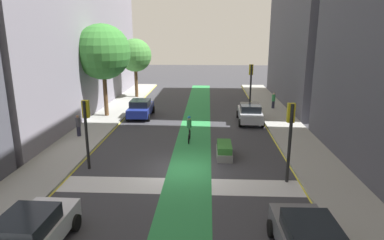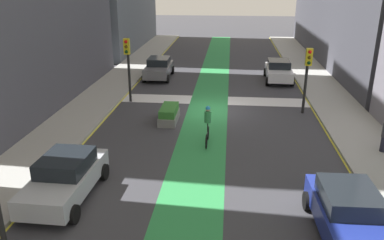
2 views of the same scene
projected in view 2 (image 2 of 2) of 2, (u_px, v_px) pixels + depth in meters
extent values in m
plane|color=#38383D|center=(213.00, 110.00, 23.36)|extent=(120.00, 120.00, 0.00)
cube|color=#2D8C47|center=(208.00, 110.00, 23.39)|extent=(2.40, 60.00, 0.01)
cube|color=silver|center=(214.00, 100.00, 25.23)|extent=(12.00, 1.80, 0.01)
cube|color=#9E9E99|center=(342.00, 113.00, 22.65)|extent=(3.00, 60.00, 0.15)
cube|color=yellow|center=(315.00, 113.00, 22.81)|extent=(0.16, 60.00, 0.01)
cube|color=#9E9E99|center=(92.00, 105.00, 24.02)|extent=(3.00, 60.00, 0.15)
cube|color=yellow|center=(115.00, 107.00, 23.91)|extent=(0.16, 60.00, 0.01)
cylinder|color=black|center=(129.00, 71.00, 24.32)|extent=(0.16, 0.16, 4.03)
cube|color=gold|center=(127.00, 46.00, 23.60)|extent=(0.35, 0.28, 0.95)
sphere|color=red|center=(126.00, 42.00, 23.36)|extent=(0.20, 0.20, 0.20)
sphere|color=#4C380C|center=(126.00, 47.00, 23.46)|extent=(0.20, 0.20, 0.20)
sphere|color=#0C3814|center=(126.00, 52.00, 23.57)|extent=(0.20, 0.20, 0.20)
cylinder|color=black|center=(306.00, 81.00, 22.24)|extent=(0.16, 0.16, 3.82)
cube|color=gold|center=(309.00, 57.00, 21.56)|extent=(0.35, 0.28, 0.95)
sphere|color=red|center=(310.00, 52.00, 21.32)|extent=(0.20, 0.20, 0.20)
sphere|color=#4C380C|center=(309.00, 57.00, 21.43)|extent=(0.20, 0.20, 0.20)
sphere|color=#0C3814|center=(309.00, 63.00, 21.53)|extent=(0.20, 0.20, 0.20)
cube|color=slate|center=(159.00, 70.00, 30.53)|extent=(1.87, 4.23, 0.70)
cube|color=black|center=(159.00, 61.00, 30.50)|extent=(1.63, 2.03, 0.55)
cylinder|color=black|center=(168.00, 79.00, 29.21)|extent=(0.23, 0.64, 0.64)
cylinder|color=black|center=(144.00, 78.00, 29.35)|extent=(0.23, 0.64, 0.64)
cylinder|color=black|center=(173.00, 70.00, 31.96)|extent=(0.23, 0.64, 0.64)
cylinder|color=black|center=(151.00, 70.00, 32.10)|extent=(0.23, 0.64, 0.64)
cube|color=silver|center=(279.00, 72.00, 29.66)|extent=(1.90, 4.24, 0.70)
cube|color=black|center=(279.00, 64.00, 29.63)|extent=(1.65, 2.04, 0.55)
cylinder|color=black|center=(292.00, 82.00, 28.31)|extent=(0.23, 0.64, 0.64)
cylinder|color=black|center=(267.00, 81.00, 28.52)|extent=(0.23, 0.64, 0.64)
cylinder|color=black|center=(288.00, 73.00, 31.05)|extent=(0.23, 0.64, 0.64)
cylinder|color=black|center=(265.00, 72.00, 31.25)|extent=(0.23, 0.64, 0.64)
cube|color=navy|center=(349.00, 218.00, 11.78)|extent=(1.90, 4.24, 0.70)
cube|color=black|center=(349.00, 197.00, 11.75)|extent=(1.65, 2.04, 0.55)
cylinder|color=black|center=(361.00, 203.00, 13.21)|extent=(0.24, 0.65, 0.64)
cylinder|color=black|center=(307.00, 201.00, 13.34)|extent=(0.24, 0.65, 0.64)
cube|color=#B2B7BF|center=(65.00, 181.00, 13.93)|extent=(1.91, 4.24, 0.70)
cube|color=black|center=(66.00, 163.00, 13.90)|extent=(1.65, 2.04, 0.55)
cylinder|color=black|center=(74.00, 214.00, 12.58)|extent=(0.24, 0.65, 0.64)
cylinder|color=black|center=(21.00, 211.00, 12.79)|extent=(0.24, 0.65, 0.64)
cylinder|color=black|center=(104.00, 172.00, 15.32)|extent=(0.24, 0.65, 0.64)
cylinder|color=black|center=(60.00, 169.00, 15.53)|extent=(0.24, 0.65, 0.64)
torus|color=black|center=(206.00, 141.00, 18.08)|extent=(0.07, 0.68, 0.68)
torus|color=black|center=(208.00, 133.00, 19.06)|extent=(0.07, 0.68, 0.68)
cylinder|color=black|center=(207.00, 134.00, 18.51)|extent=(0.07, 0.95, 0.06)
cylinder|color=black|center=(208.00, 127.00, 18.56)|extent=(0.05, 0.05, 0.50)
cylinder|color=#338C4C|center=(208.00, 117.00, 18.37)|extent=(0.32, 0.32, 0.55)
sphere|color=tan|center=(208.00, 109.00, 18.24)|extent=(0.22, 0.22, 0.22)
sphere|color=#268CCC|center=(208.00, 108.00, 18.23)|extent=(0.23, 0.23, 0.23)
cylinder|color=#262638|center=(384.00, 144.00, 17.40)|extent=(0.28, 0.28, 0.70)
cube|color=slate|center=(169.00, 117.00, 21.51)|extent=(0.94, 2.17, 0.45)
cube|color=#33722D|center=(169.00, 110.00, 21.37)|extent=(0.84, 1.95, 0.40)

